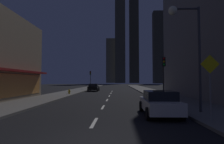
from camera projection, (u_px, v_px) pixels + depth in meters
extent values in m
cube|color=black|center=(112.00, 91.00, 37.79)|extent=(78.00, 136.00, 0.10)
cube|color=#605E59|center=(147.00, 90.00, 37.57)|extent=(4.00, 76.00, 0.15)
cube|color=#605E59|center=(78.00, 90.00, 38.03)|extent=(4.00, 76.00, 0.15)
cube|color=silver|center=(94.00, 123.00, 9.04)|extent=(0.16, 2.20, 0.01)
cube|color=silver|center=(103.00, 107.00, 14.23)|extent=(0.16, 2.20, 0.01)
cube|color=silver|center=(107.00, 100.00, 19.43)|extent=(0.16, 2.20, 0.01)
cube|color=silver|center=(109.00, 96.00, 24.62)|extent=(0.16, 2.20, 0.01)
cube|color=silver|center=(111.00, 93.00, 29.81)|extent=(0.16, 2.20, 0.01)
cube|color=silver|center=(112.00, 91.00, 35.00)|extent=(0.16, 2.20, 0.01)
cube|color=#5E5946|center=(111.00, 61.00, 165.94)|extent=(8.24, 6.33, 39.43)
cube|color=#3C392D|center=(120.00, 37.00, 153.69)|extent=(8.32, 7.11, 76.83)
cube|color=#2F2D23|center=(134.00, 39.00, 156.81)|extent=(7.77, 5.88, 75.09)
cube|color=#312E24|center=(159.00, 47.00, 133.56)|extent=(8.16, 6.20, 51.88)
cube|color=silver|center=(159.00, 105.00, 10.99)|extent=(1.80, 4.20, 0.65)
cube|color=black|center=(160.00, 96.00, 10.81)|extent=(1.64, 2.00, 0.55)
cylinder|color=black|center=(141.00, 106.00, 12.40)|extent=(0.22, 0.68, 0.68)
cylinder|color=black|center=(168.00, 106.00, 12.34)|extent=(0.22, 0.68, 0.68)
cylinder|color=black|center=(148.00, 114.00, 9.60)|extent=(0.22, 0.68, 0.68)
cylinder|color=black|center=(182.00, 114.00, 9.55)|extent=(0.22, 0.68, 0.68)
sphere|color=white|center=(145.00, 100.00, 13.05)|extent=(0.18, 0.18, 0.18)
sphere|color=white|center=(161.00, 100.00, 13.02)|extent=(0.18, 0.18, 0.18)
cube|color=black|center=(94.00, 88.00, 36.00)|extent=(1.80, 4.20, 0.65)
cube|color=black|center=(94.00, 85.00, 35.82)|extent=(1.64, 2.00, 0.55)
cylinder|color=black|center=(90.00, 89.00, 37.41)|extent=(0.22, 0.68, 0.68)
cylinder|color=black|center=(99.00, 89.00, 37.35)|extent=(0.22, 0.68, 0.68)
cylinder|color=black|center=(88.00, 90.00, 34.62)|extent=(0.22, 0.68, 0.68)
cylinder|color=black|center=(97.00, 90.00, 34.56)|extent=(0.22, 0.68, 0.68)
sphere|color=white|center=(92.00, 87.00, 38.06)|extent=(0.18, 0.18, 0.18)
sphere|color=white|center=(98.00, 87.00, 38.03)|extent=(0.18, 0.18, 0.18)
cylinder|color=gold|center=(69.00, 92.00, 26.74)|extent=(0.22, 0.22, 0.55)
sphere|color=gold|center=(69.00, 90.00, 26.75)|extent=(0.21, 0.21, 0.21)
cylinder|color=gold|center=(69.00, 94.00, 26.73)|extent=(0.30, 0.30, 0.06)
cylinder|color=gold|center=(68.00, 92.00, 26.75)|extent=(0.10, 0.10, 0.10)
cylinder|color=gold|center=(70.00, 92.00, 26.74)|extent=(0.10, 0.10, 0.10)
cylinder|color=#2D2D2D|center=(163.00, 78.00, 17.76)|extent=(0.12, 0.12, 4.20)
cube|color=black|center=(164.00, 62.00, 17.63)|extent=(0.32, 0.24, 0.90)
sphere|color=red|center=(164.00, 59.00, 17.51)|extent=(0.18, 0.18, 0.18)
sphere|color=#F2B20C|center=(164.00, 62.00, 17.50)|extent=(0.18, 0.18, 0.18)
sphere|color=#19D833|center=(164.00, 64.00, 17.49)|extent=(0.18, 0.18, 0.18)
cylinder|color=#2D2D2D|center=(90.00, 80.00, 44.54)|extent=(0.12, 0.12, 4.20)
cube|color=black|center=(90.00, 73.00, 44.41)|extent=(0.32, 0.24, 0.90)
sphere|color=red|center=(90.00, 72.00, 44.29)|extent=(0.18, 0.18, 0.18)
sphere|color=#F2B20C|center=(90.00, 73.00, 44.28)|extent=(0.18, 0.18, 0.18)
sphere|color=#19D833|center=(90.00, 74.00, 44.27)|extent=(0.18, 0.18, 0.18)
cylinder|color=#38383D|center=(200.00, 59.00, 11.44)|extent=(0.16, 0.16, 6.50)
cylinder|color=#38383D|center=(186.00, 9.00, 11.61)|extent=(1.60, 0.12, 0.12)
sphere|color=#FCF7CC|center=(173.00, 11.00, 11.64)|extent=(0.56, 0.56, 0.56)
cylinder|color=slate|center=(210.00, 95.00, 8.91)|extent=(0.08, 0.08, 2.40)
cube|color=yellow|center=(210.00, 64.00, 8.94)|extent=(0.91, 0.03, 0.91)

